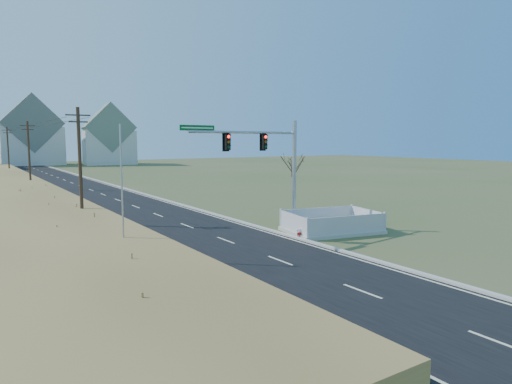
% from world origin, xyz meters
% --- Properties ---
extents(ground, '(260.00, 260.00, 0.00)m').
position_xyz_m(ground, '(0.00, 0.00, 0.00)').
color(ground, '#3D5127').
rests_on(ground, ground).
extents(road, '(8.00, 180.00, 0.06)m').
position_xyz_m(road, '(0.00, 50.00, 0.03)').
color(road, black).
rests_on(road, ground).
extents(curb, '(0.30, 180.00, 0.18)m').
position_xyz_m(curb, '(4.15, 50.00, 0.09)').
color(curb, '#B2AFA8').
rests_on(curb, ground).
extents(utility_pole_near, '(1.80, 0.26, 9.00)m').
position_xyz_m(utility_pole_near, '(-6.50, 15.00, 4.68)').
color(utility_pole_near, '#422D1E').
rests_on(utility_pole_near, ground).
extents(utility_pole_mid, '(1.80, 0.26, 9.00)m').
position_xyz_m(utility_pole_mid, '(-6.50, 45.00, 4.68)').
color(utility_pole_mid, '#422D1E').
rests_on(utility_pole_mid, ground).
extents(utility_pole_far, '(1.80, 0.26, 9.00)m').
position_xyz_m(utility_pole_far, '(-6.50, 75.00, 4.68)').
color(utility_pole_far, '#422D1E').
rests_on(utility_pole_far, ground).
extents(condo_n, '(15.27, 10.20, 18.54)m').
position_xyz_m(condo_n, '(2.00, 112.00, 7.61)').
color(condo_n, silver).
rests_on(condo_n, ground).
extents(condo_ne, '(14.12, 10.51, 16.52)m').
position_xyz_m(condo_ne, '(20.00, 104.00, 6.84)').
color(condo_ne, silver).
rests_on(condo_ne, ground).
extents(traffic_signal_mast, '(9.92, 1.57, 7.95)m').
position_xyz_m(traffic_signal_mast, '(4.59, 4.96, 4.81)').
color(traffic_signal_mast, '#9EA0A5').
rests_on(traffic_signal_mast, ground).
extents(fence_enclosure, '(7.11, 5.51, 1.46)m').
position_xyz_m(fence_enclosure, '(7.85, 2.54, 0.29)').
color(fence_enclosure, '#B7B5AD').
rests_on(fence_enclosure, ground).
extents(open_sign, '(0.50, 0.08, 0.62)m').
position_xyz_m(open_sign, '(4.50, 2.00, 0.33)').
color(open_sign, white).
rests_on(open_sign, ground).
extents(flagpole, '(0.33, 0.33, 7.37)m').
position_xyz_m(flagpole, '(-7.00, 2.75, 2.94)').
color(flagpole, '#B7B5AD').
rests_on(flagpole, ground).
extents(bare_tree, '(2.16, 2.16, 5.73)m').
position_xyz_m(bare_tree, '(8.14, 7.42, 4.62)').
color(bare_tree, '#4C3F33').
rests_on(bare_tree, ground).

